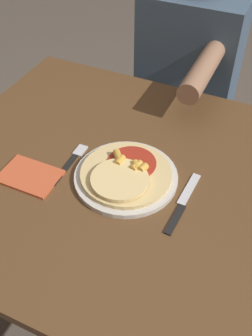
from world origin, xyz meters
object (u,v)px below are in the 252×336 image
object	(u,v)px
pizza	(125,173)
knife	(182,203)
person_diner	(188,77)
fork	(71,162)
plate	(126,177)
dining_table	(114,197)

from	to	relation	value
pizza	knife	xyz separation A→B (m)	(0.17, -0.02, -0.02)
person_diner	fork	bearing A→B (deg)	-100.05
plate	fork	xyz separation A→B (m)	(-0.17, -0.00, -0.00)
plate	knife	xyz separation A→B (m)	(0.17, -0.02, -0.00)
plate	person_diner	distance (m)	0.70
dining_table	fork	world-z (taller)	fork
plate	person_diner	size ratio (longest dim) A/B	0.24
dining_table	pizza	distance (m)	0.15
pizza	fork	bearing A→B (deg)	179.92
dining_table	pizza	world-z (taller)	pizza
pizza	person_diner	bearing A→B (deg)	93.57
fork	knife	world-z (taller)	same
plate	knife	bearing A→B (deg)	-7.70
dining_table	pizza	bearing A→B (deg)	-27.86
dining_table	pizza	size ratio (longest dim) A/B	4.18
fork	plate	bearing A→B (deg)	1.71
pizza	fork	xyz separation A→B (m)	(-0.17, 0.00, -0.02)
knife	plate	bearing A→B (deg)	172.30
pizza	fork	world-z (taller)	pizza
knife	pizza	bearing A→B (deg)	174.07
pizza	fork	size ratio (longest dim) A/B	1.39
person_diner	knife	bearing A→B (deg)	-73.58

